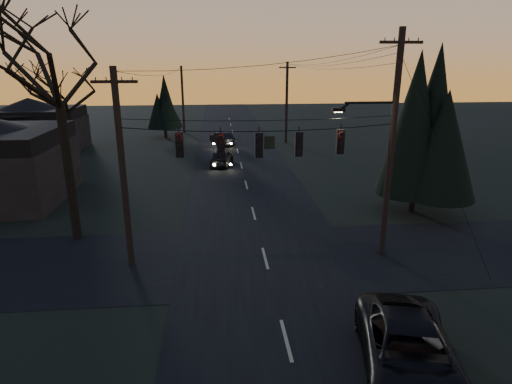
{
  "coord_description": "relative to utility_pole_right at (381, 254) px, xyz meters",
  "views": [
    {
      "loc": [
        -2.09,
        -7.69,
        8.75
      ],
      "look_at": [
        -0.43,
        9.94,
        3.23
      ],
      "focal_mm": 30.0,
      "sensor_mm": 36.0,
      "label": 1
    }
  ],
  "objects": [
    {
      "name": "suv_near",
      "position": [
        -2.3,
        -7.94,
        0.78
      ],
      "size": [
        3.79,
        6.06,
        1.56
      ],
      "primitive_type": "imported",
      "rotation": [
        0.0,
        0.0,
        -0.23
      ],
      "color": "black",
      "rests_on": "ground"
    },
    {
      "name": "main_road",
      "position": [
        -5.5,
        10.0,
        0.01
      ],
      "size": [
        8.0,
        120.0,
        0.02
      ],
      "primitive_type": "cube",
      "color": "black",
      "rests_on": "ground"
    },
    {
      "name": "evergreen_right",
      "position": [
        3.99,
        5.56,
        4.86
      ],
      "size": [
        4.29,
        4.29,
        8.53
      ],
      "color": "black",
      "rests_on": "ground"
    },
    {
      "name": "sedan_oncoming_a",
      "position": [
        -7.13,
        18.25,
        0.69
      ],
      "size": [
        2.28,
        4.27,
        1.38
      ],
      "primitive_type": "imported",
      "rotation": [
        0.0,
        0.0,
        2.97
      ],
      "color": "black",
      "rests_on": "ground"
    },
    {
      "name": "sedan_oncoming_b",
      "position": [
        -6.97,
        27.44,
        0.67
      ],
      "size": [
        2.76,
        4.33,
        1.35
      ],
      "primitive_type": "imported",
      "rotation": [
        0.0,
        0.0,
        3.5
      ],
      "color": "black",
      "rests_on": "ground"
    },
    {
      "name": "utility_pole_left",
      "position": [
        -11.5,
        0.0,
        0.0
      ],
      "size": [
        1.8,
        0.3,
        8.5
      ],
      "primitive_type": null,
      "color": "black",
      "rests_on": "ground"
    },
    {
      "name": "cross_road",
      "position": [
        -5.5,
        0.0,
        0.01
      ],
      "size": [
        60.0,
        7.0,
        0.02
      ],
      "primitive_type": "cube",
      "color": "black",
      "rests_on": "ground"
    },
    {
      "name": "bare_tree_dist",
      "position": [
        -19.42,
        18.35,
        6.54
      ],
      "size": [
        6.44,
        6.44,
        9.37
      ],
      "color": "black",
      "rests_on": "ground"
    },
    {
      "name": "evergreen_dist",
      "position": [
        -13.41,
        32.56,
        3.67
      ],
      "size": [
        3.21,
        3.21,
        6.16
      ],
      "color": "black",
      "rests_on": "ground"
    },
    {
      "name": "span_signal_assembly",
      "position": [
        -5.74,
        0.0,
        5.33
      ],
      "size": [
        11.5,
        0.44,
        1.48
      ],
      "color": "black",
      "rests_on": "ground"
    },
    {
      "name": "bare_tree_left",
      "position": [
        -14.78,
        3.22,
        9.19
      ],
      "size": [
        8.72,
        8.72,
        13.15
      ],
      "color": "black",
      "rests_on": "ground"
    },
    {
      "name": "utility_pole_right",
      "position": [
        0.0,
        0.0,
        0.0
      ],
      "size": [
        5.0,
        0.3,
        10.0
      ],
      "primitive_type": null,
      "color": "black",
      "rests_on": "ground"
    },
    {
      "name": "utility_pole_far_l",
      "position": [
        -11.5,
        36.0,
        0.0
      ],
      "size": [
        0.3,
        0.3,
        8.0
      ],
      "primitive_type": null,
      "color": "black",
      "rests_on": "ground"
    },
    {
      "name": "house_left_far",
      "position": [
        -25.5,
        26.0,
        2.6
      ],
      "size": [
        9.0,
        7.0,
        5.2
      ],
      "color": "black",
      "rests_on": "ground"
    },
    {
      "name": "utility_pole_far_r",
      "position": [
        0.0,
        28.0,
        0.0
      ],
      "size": [
        1.8,
        0.3,
        8.5
      ],
      "primitive_type": null,
      "color": "black",
      "rests_on": "ground"
    }
  ]
}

